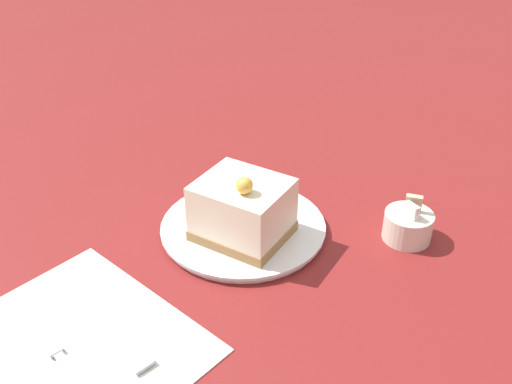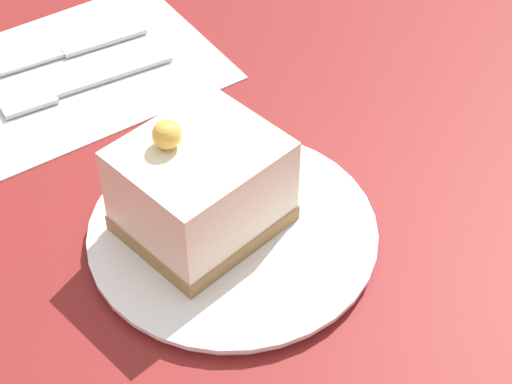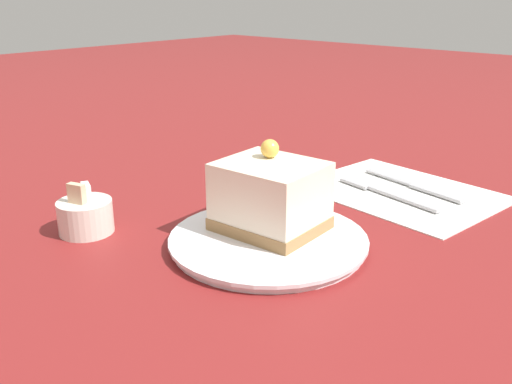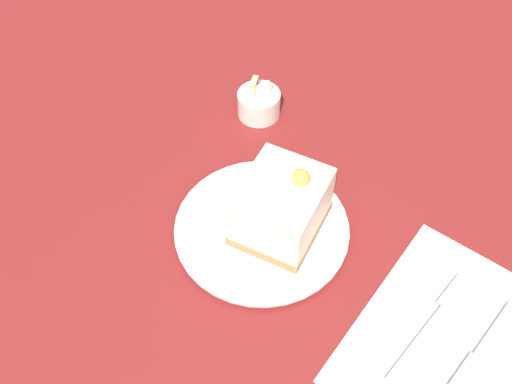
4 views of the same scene
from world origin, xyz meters
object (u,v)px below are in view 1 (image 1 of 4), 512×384
at_px(cake_slice, 243,210).
at_px(sugar_bowl, 408,225).
at_px(plate, 242,229).
at_px(fork, 110,332).
at_px(knife, 50,345).

relative_size(cake_slice, sugar_bowl, 1.85).
distance_m(cake_slice, sugar_bowl, 0.21).
relative_size(plate, fork, 1.34).
relative_size(cake_slice, knife, 0.70).
xyz_separation_m(knife, sugar_bowl, (-0.37, 0.22, 0.01)).
xyz_separation_m(plate, sugar_bowl, (-0.11, 0.18, 0.01)).
bearing_deg(fork, sugar_bowl, 162.64).
bearing_deg(fork, cake_slice, -173.47).
height_order(cake_slice, knife, cake_slice).
relative_size(knife, sugar_bowl, 2.65).
xyz_separation_m(plate, fork, (0.22, -0.00, -0.00)).
relative_size(fork, sugar_bowl, 2.60).
height_order(fork, sugar_bowl, sugar_bowl).
bearing_deg(sugar_bowl, cake_slice, -52.50).
distance_m(fork, knife, 0.06).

